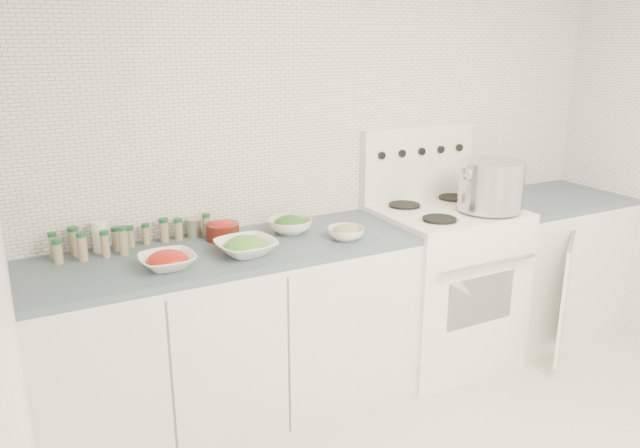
{
  "coord_description": "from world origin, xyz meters",
  "views": [
    {
      "loc": [
        -1.73,
        -1.48,
        1.88
      ],
      "look_at": [
        -0.35,
        1.14,
        0.97
      ],
      "focal_mm": 35.0,
      "sensor_mm": 36.0,
      "label": 1
    }
  ],
  "objects": [
    {
      "name": "stove",
      "position": [
        0.48,
        1.19,
        0.5
      ],
      "size": [
        0.76,
        0.7,
        1.36
      ],
      "color": "white",
      "rests_on": "ground"
    },
    {
      "name": "salt_canister",
      "position": [
        -1.35,
        1.44,
        0.97
      ],
      "size": [
        0.08,
        0.08,
        0.15
      ],
      "primitive_type": "cylinder",
      "rotation": [
        0.0,
        0.0,
        0.06
      ],
      "color": "white",
      "rests_on": "counter_left"
    },
    {
      "name": "bowl_pepper",
      "position": [
        -0.79,
        1.34,
        0.95
      ],
      "size": [
        0.16,
        0.16,
        0.1
      ],
      "color": "#54170E",
      "rests_on": "counter_left"
    },
    {
      "name": "spice_cluster",
      "position": [
        -1.28,
        1.41,
        0.96
      ],
      "size": [
        0.76,
        0.16,
        0.14
      ],
      "color": "gray",
      "rests_on": "counter_left"
    },
    {
      "name": "bowl_zucchini",
      "position": [
        -0.24,
        1.06,
        0.93
      ],
      "size": [
        0.22,
        0.22,
        0.07
      ],
      "color": "white",
      "rests_on": "counter_left"
    },
    {
      "name": "bowl_snowpea",
      "position": [
        -0.77,
        1.08,
        0.94
      ],
      "size": [
        0.3,
        0.3,
        0.09
      ],
      "color": "white",
      "rests_on": "counter_left"
    },
    {
      "name": "counter_left",
      "position": [
        -0.82,
        1.19,
        0.45
      ],
      "size": [
        1.85,
        0.62,
        0.9
      ],
      "color": "white",
      "rests_on": "ground"
    },
    {
      "name": "tin_can",
      "position": [
        -0.9,
        1.45,
        0.95
      ],
      "size": [
        0.09,
        0.09,
        0.09
      ],
      "primitive_type": "cylinder",
      "rotation": [
        0.0,
        0.0,
        0.36
      ],
      "color": "gray",
      "rests_on": "counter_left"
    },
    {
      "name": "bowl_tomato",
      "position": [
        -1.13,
        1.08,
        0.93
      ],
      "size": [
        0.24,
        0.24,
        0.08
      ],
      "color": "white",
      "rests_on": "counter_left"
    },
    {
      "name": "room_walls",
      "position": [
        0.0,
        0.0,
        1.56
      ],
      "size": [
        3.54,
        3.04,
        2.52
      ],
      "color": "white",
      "rests_on": "ground"
    },
    {
      "name": "bowl_broccoli",
      "position": [
        -0.44,
        1.29,
        0.94
      ],
      "size": [
        0.23,
        0.23,
        0.09
      ],
      "color": "white",
      "rests_on": "counter_left"
    },
    {
      "name": "counter_right",
      "position": [
        1.3,
        1.19,
        0.45
      ],
      "size": [
        0.89,
        0.87,
        0.9
      ],
      "color": "white",
      "rests_on": "ground"
    },
    {
      "name": "stock_pot",
      "position": [
        0.66,
        1.03,
        1.09
      ],
      "size": [
        0.38,
        0.35,
        0.27
      ],
      "rotation": [
        0.0,
        0.0,
        -0.26
      ],
      "color": "silver",
      "rests_on": "stove"
    }
  ]
}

